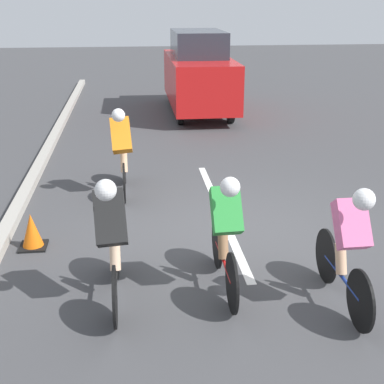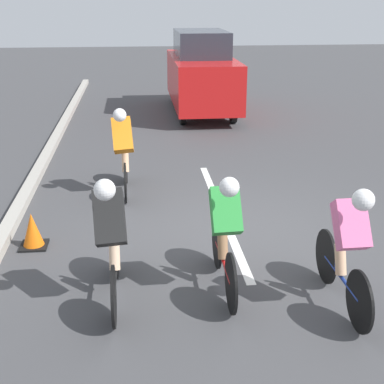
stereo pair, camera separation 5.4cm
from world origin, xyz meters
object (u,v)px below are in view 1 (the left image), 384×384
support_car (199,73)px  cyclist_black (112,237)px  cyclist_pink (349,243)px  traffic_cone (32,231)px  cyclist_orange (122,149)px  cyclist_green (226,230)px

support_car → cyclist_black: bearing=77.6°
cyclist_pink → traffic_cone: 4.14m
cyclist_orange → cyclist_green: (-1.18, 3.38, -0.04)m
cyclist_orange → cyclist_pink: cyclist_orange is taller
cyclist_green → traffic_cone: bearing=-30.3°
traffic_cone → cyclist_pink: bearing=152.4°
cyclist_black → cyclist_pink: bearing=171.6°
cyclist_pink → cyclist_black: bearing=-8.4°
cyclist_orange → cyclist_pink: 4.57m
cyclist_green → support_car: 10.04m
cyclist_orange → cyclist_black: 3.51m
cyclist_orange → traffic_cone: cyclist_orange is taller
cyclist_black → support_car: 10.36m
cyclist_pink → traffic_cone: size_ratio=3.37×
cyclist_green → cyclist_black: bearing=5.8°
traffic_cone → cyclist_green: bearing=149.7°
cyclist_black → support_car: size_ratio=0.37×
cyclist_orange → support_car: size_ratio=0.37×
cyclist_orange → cyclist_green: cyclist_orange is taller
cyclist_black → cyclist_green: (-1.26, -0.13, -0.04)m
cyclist_green → traffic_cone: (2.40, -1.40, -0.53)m
cyclist_black → cyclist_green: cyclist_black is taller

